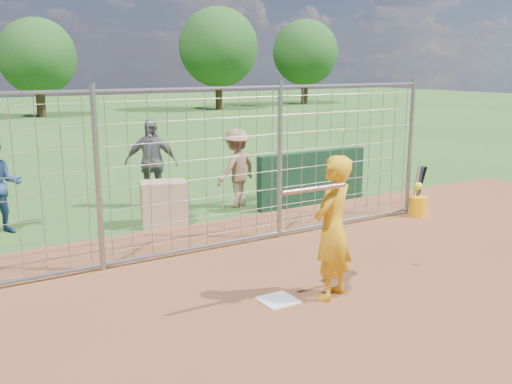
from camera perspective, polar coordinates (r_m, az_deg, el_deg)
ground at (r=7.29m, az=1.33°, el=-10.32°), size 100.00×100.00×0.00m
home_plate at (r=7.13m, az=2.22°, el=-10.77°), size 0.43×0.43×0.02m
dugout_wall at (r=11.84m, az=5.64°, el=1.39°), size 2.60×0.20×1.10m
batter at (r=7.01m, az=7.66°, el=-3.60°), size 0.77×0.66×1.79m
bystander_b at (r=11.70m, az=-10.45°, el=2.86°), size 1.14×0.89×1.81m
bystander_c at (r=11.55m, az=-1.96°, el=2.41°), size 1.17×0.91×1.59m
equipment_bin at (r=10.41m, az=-9.21°, el=-1.11°), size 0.92×0.75×0.80m
equipment_in_play at (r=6.72m, az=8.58°, el=0.40°), size 2.16×0.10×0.24m
bucket_with_bats at (r=11.35m, az=15.94°, el=-1.10°), size 0.34×0.36×0.97m
backstop_fence at (r=8.60m, az=-5.92°, el=1.96°), size 9.08×0.08×2.60m
tree_line at (r=34.44m, az=-20.93°, el=13.23°), size 44.66×6.72×6.48m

